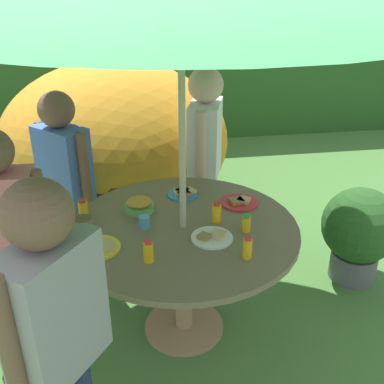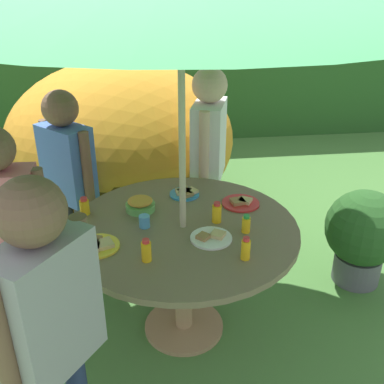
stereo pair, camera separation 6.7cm
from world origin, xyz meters
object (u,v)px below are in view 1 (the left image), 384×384
plate_center_back (98,247)px  dome_tent (115,140)px  juice_bottle_near_right (217,212)px  wooden_chair (114,173)px  child_in_grey_shirt (54,309)px  plate_mid_right (212,237)px  garden_table (183,245)px  plate_near_left (183,193)px  juice_bottle_far_right (246,223)px  child_in_white_shirt (205,140)px  cup_near (144,222)px  plate_mid_left (239,202)px  snack_bowl (139,205)px  child_in_pink_shirt (4,217)px  child_in_blue_shirt (64,165)px  juice_bottle_far_left (148,251)px  potted_plant (359,230)px  juice_bottle_front_edge (248,248)px  juice_bottle_center_front (83,208)px

plate_center_back → dome_tent: bearing=87.2°
juice_bottle_near_right → wooden_chair: bearing=116.5°
child_in_grey_shirt → juice_bottle_near_right: 1.15m
plate_mid_right → plate_center_back: size_ratio=0.97×
garden_table → plate_near_left: (0.05, 0.38, 0.14)m
wooden_chair → plate_near_left: size_ratio=5.53×
plate_near_left → juice_bottle_far_right: juice_bottle_far_right is taller
child_in_grey_shirt → plate_mid_right: child_in_grey_shirt is taller
child_in_white_shirt → cup_near: child_in_white_shirt is taller
plate_mid_left → juice_bottle_far_right: bearing=-97.6°
wooden_chair → plate_mid_left: bearing=-70.2°
plate_mid_right → snack_bowl: bearing=135.0°
child_in_pink_shirt → wooden_chair: bearing=67.1°
child_in_white_shirt → snack_bowl: 0.84m
garden_table → child_in_pink_shirt: (-0.94, 0.04, 0.24)m
plate_near_left → snack_bowl: bearing=-150.1°
dome_tent → plate_mid_left: size_ratio=9.68×
child_in_blue_shirt → snack_bowl: size_ratio=7.82×
child_in_white_shirt → child_in_grey_shirt: child_in_grey_shirt is taller
juice_bottle_far_left → child_in_blue_shirt: bearing=116.1°
plate_mid_right → cup_near: cup_near is taller
potted_plant → cup_near: (-1.49, -0.32, 0.39)m
dome_tent → child_in_white_shirt: bearing=-45.3°
child_in_blue_shirt → cup_near: (0.48, -0.67, -0.09)m
dome_tent → juice_bottle_front_edge: 2.13m
garden_table → child_in_white_shirt: child_in_white_shirt is taller
wooden_chair → plate_mid_right: (0.53, -1.36, 0.20)m
potted_plant → plate_near_left: plate_near_left is taller
cup_near → plate_center_back: bearing=-145.3°
wooden_chair → child_in_grey_shirt: 2.06m
child_in_pink_shirt → juice_bottle_center_front: bearing=26.3°
dome_tent → cup_near: bearing=-78.8°
wooden_chair → juice_bottle_center_front: 1.04m
wooden_chair → juice_bottle_near_right: 1.34m
snack_bowl → plate_center_back: size_ratio=0.76×
dome_tent → cup_near: dome_tent is taller
juice_bottle_near_right → plate_mid_right: bearing=-108.5°
juice_bottle_near_right → juice_bottle_far_left: size_ratio=1.01×
child_in_blue_shirt → juice_bottle_far_right: bearing=7.2°
potted_plant → juice_bottle_near_right: 1.20m
garden_table → child_in_blue_shirt: size_ratio=0.95×
dome_tent → plate_mid_right: 1.90m
plate_mid_right → dome_tent: bearing=105.6°
wooden_chair → plate_near_left: 0.96m
wooden_chair → dome_tent: bearing=69.2°
dome_tent → cup_near: size_ratio=31.41×
child_in_blue_shirt → child_in_grey_shirt: size_ratio=0.94×
potted_plant → wooden_chair: bearing=152.7°
snack_bowl → juice_bottle_near_right: juice_bottle_near_right is taller
snack_bowl → juice_bottle_far_left: (0.02, -0.52, 0.02)m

